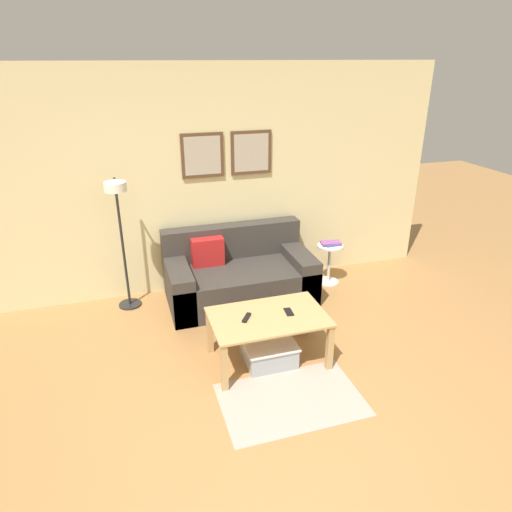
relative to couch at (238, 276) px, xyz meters
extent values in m
plane|color=#A87542|center=(-0.23, -2.41, -0.28)|extent=(16.00, 16.00, 0.00)
cube|color=beige|center=(-0.23, 0.46, 1.00)|extent=(5.60, 0.06, 2.55)
cube|color=#513823|center=(-0.27, 0.42, 1.31)|extent=(0.47, 0.02, 0.49)
cube|color=#ADA38E|center=(-0.27, 0.41, 1.31)|extent=(0.40, 0.01, 0.42)
cube|color=#513823|center=(0.28, 0.42, 1.31)|extent=(0.47, 0.02, 0.49)
cube|color=#ADA38E|center=(0.28, 0.41, 1.31)|extent=(0.40, 0.01, 0.42)
cube|color=#A39989|center=(-0.05, -1.80, -0.27)|extent=(1.15, 0.75, 0.01)
cube|color=#38332D|center=(0.01, -0.05, -0.07)|extent=(1.63, 0.88, 0.41)
cube|color=#38332D|center=(0.01, 0.29, 0.33)|extent=(1.63, 0.20, 0.39)
cube|color=#38332D|center=(-0.69, -0.05, -0.01)|extent=(0.24, 0.88, 0.53)
cube|color=#38332D|center=(0.70, -0.05, -0.01)|extent=(0.24, 0.88, 0.53)
cube|color=red|center=(-0.32, 0.12, 0.29)|extent=(0.36, 0.14, 0.32)
cube|color=tan|center=(-0.06, -1.23, 0.18)|extent=(1.04, 0.65, 0.02)
cube|color=tan|center=(-0.54, -1.52, -0.05)|extent=(0.06, 0.06, 0.45)
cube|color=tan|center=(0.42, -1.52, -0.05)|extent=(0.06, 0.06, 0.45)
cube|color=tan|center=(-0.54, -0.94, -0.05)|extent=(0.06, 0.06, 0.45)
cube|color=tan|center=(0.42, -0.94, -0.05)|extent=(0.06, 0.06, 0.45)
cube|color=#9EA3A8|center=(-0.06, -1.26, -0.18)|extent=(0.45, 0.39, 0.19)
cube|color=silver|center=(-0.06, -1.26, -0.08)|extent=(0.47, 0.42, 0.02)
cylinder|color=black|center=(-1.22, 0.19, -0.27)|extent=(0.25, 0.25, 0.02)
cylinder|color=black|center=(-1.22, 0.19, 0.46)|extent=(0.03, 0.03, 1.44)
cylinder|color=black|center=(-1.22, 0.08, 1.19)|extent=(0.02, 0.22, 0.02)
cylinder|color=white|center=(-1.22, -0.03, 1.16)|extent=(0.22, 0.22, 0.09)
cylinder|color=silver|center=(1.17, 0.05, -0.27)|extent=(0.27, 0.27, 0.01)
cylinder|color=silver|center=(1.17, 0.05, -0.03)|extent=(0.04, 0.04, 0.46)
cylinder|color=silver|center=(1.17, 0.05, 0.21)|extent=(0.32, 0.32, 0.02)
cube|color=#335199|center=(1.19, 0.06, 0.23)|extent=(0.21, 0.16, 0.02)
cube|color=#8C4C93|center=(1.18, 0.07, 0.25)|extent=(0.26, 0.16, 0.02)
cube|color=black|center=(-0.25, -1.21, 0.20)|extent=(0.12, 0.15, 0.02)
cube|color=black|center=(0.14, -1.22, 0.19)|extent=(0.08, 0.15, 0.01)
camera|label=1|loc=(-1.20, -4.54, 2.31)|focal=32.00mm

